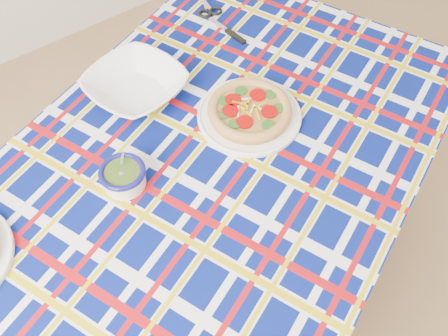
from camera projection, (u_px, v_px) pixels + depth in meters
floor at (346, 331)px, 1.71m from camera, size 4.00×4.00×0.00m
dining_table at (207, 181)px, 1.31m from camera, size 1.74×1.42×0.70m
tablecloth at (207, 176)px, 1.29m from camera, size 1.78×1.46×0.10m
main_focaccia_plate at (250, 110)px, 1.32m from camera, size 0.37×0.37×0.06m
pesto_bowl at (123, 175)px, 1.19m from camera, size 0.15×0.15×0.07m
serving_bowl at (136, 86)px, 1.37m from camera, size 0.31×0.31×0.06m
table_knife at (216, 22)px, 1.58m from camera, size 0.04×0.21×0.01m
kitchen_scissors at (203, 0)px, 1.64m from camera, size 0.13×0.20×0.02m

